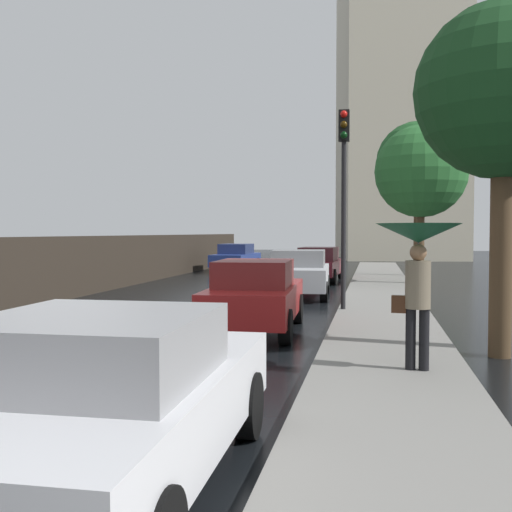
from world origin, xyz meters
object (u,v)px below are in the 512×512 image
at_px(traffic_light, 344,173).
at_px(street_tree_near, 504,94).
at_px(car_blue_far_lane, 236,257).
at_px(street_tree_far, 417,162).
at_px(street_tree_mid, 421,172).
at_px(car_white_mid_road, 107,399).
at_px(pedestrian_with_umbrella_near, 418,250).
at_px(car_red_near_kerb, 255,296).
at_px(car_maroon_far_ahead, 319,264).
at_px(car_silver_behind_camera, 298,273).

xyz_separation_m(traffic_light, street_tree_near, (2.77, -4.59, 0.78)).
xyz_separation_m(car_blue_far_lane, street_tree_far, (8.78, -2.72, 4.36)).
xyz_separation_m(street_tree_mid, street_tree_far, (0.12, 4.14, 0.81)).
xyz_separation_m(car_white_mid_road, pedestrian_with_umbrella_near, (2.64, 4.16, 1.06)).
height_order(car_red_near_kerb, pedestrian_with_umbrella_near, pedestrian_with_umbrella_near).
relative_size(car_white_mid_road, traffic_light, 0.85).
distance_m(car_red_near_kerb, street_tree_mid, 12.42).
height_order(car_red_near_kerb, car_maroon_far_ahead, car_red_near_kerb).
distance_m(car_blue_far_lane, pedestrian_with_umbrella_near, 22.80).
bearing_deg(pedestrian_with_umbrella_near, car_blue_far_lane, 116.14).
distance_m(car_red_near_kerb, street_tree_far, 16.48).
distance_m(car_blue_far_lane, traffic_light, 16.53).
relative_size(car_blue_far_lane, street_tree_near, 0.76).
distance_m(car_blue_far_lane, street_tree_near, 21.90).
relative_size(pedestrian_with_umbrella_near, traffic_light, 0.41).
bearing_deg(car_white_mid_road, pedestrian_with_umbrella_near, 56.75).
xyz_separation_m(traffic_light, street_tree_far, (2.57, 12.35, 1.62)).
relative_size(car_silver_behind_camera, traffic_light, 0.84).
height_order(car_silver_behind_camera, pedestrian_with_umbrella_near, pedestrian_with_umbrella_near).
relative_size(car_blue_far_lane, street_tree_mid, 0.72).
bearing_deg(street_tree_mid, street_tree_near, -88.56).
height_order(traffic_light, street_tree_far, street_tree_far).
bearing_deg(pedestrian_with_umbrella_near, street_tree_far, 93.02).
distance_m(car_red_near_kerb, pedestrian_with_umbrella_near, 4.65).
height_order(car_maroon_far_ahead, traffic_light, traffic_light).
xyz_separation_m(street_tree_near, street_tree_far, (-0.20, 16.94, 0.83)).
distance_m(car_maroon_far_ahead, pedestrian_with_umbrella_near, 16.69).
distance_m(car_maroon_far_ahead, car_blue_far_lane, 6.93).
bearing_deg(car_blue_far_lane, car_red_near_kerb, 106.54).
height_order(car_silver_behind_camera, street_tree_mid, street_tree_mid).
height_order(car_white_mid_road, pedestrian_with_umbrella_near, pedestrian_with_umbrella_near).
distance_m(car_maroon_far_ahead, street_tree_mid, 5.61).
xyz_separation_m(car_white_mid_road, street_tree_mid, (3.75, 18.78, 3.55)).
bearing_deg(street_tree_mid, car_white_mid_road, -101.28).
height_order(car_maroon_far_ahead, car_blue_far_lane, car_blue_far_lane).
bearing_deg(car_red_near_kerb, car_white_mid_road, -90.17).
relative_size(car_maroon_far_ahead, car_blue_far_lane, 0.98).
xyz_separation_m(traffic_light, street_tree_mid, (2.44, 8.21, 0.80)).
bearing_deg(car_red_near_kerb, car_silver_behind_camera, 87.19).
relative_size(traffic_light, street_tree_far, 0.71).
xyz_separation_m(car_red_near_kerb, car_maroon_far_ahead, (0.13, 12.98, -0.04)).
distance_m(car_maroon_far_ahead, street_tree_near, 15.61).
bearing_deg(car_white_mid_road, car_red_near_kerb, 91.54).
relative_size(car_silver_behind_camera, street_tree_mid, 0.68).
height_order(car_red_near_kerb, traffic_light, traffic_light).
xyz_separation_m(car_red_near_kerb, car_blue_far_lane, (-4.59, 18.06, -0.01)).
xyz_separation_m(pedestrian_with_umbrella_near, street_tree_far, (1.23, 18.76, 3.30)).
distance_m(car_red_near_kerb, car_silver_behind_camera, 6.86).
bearing_deg(car_blue_far_lane, car_white_mid_road, 103.11).
relative_size(car_red_near_kerb, traffic_light, 0.83).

